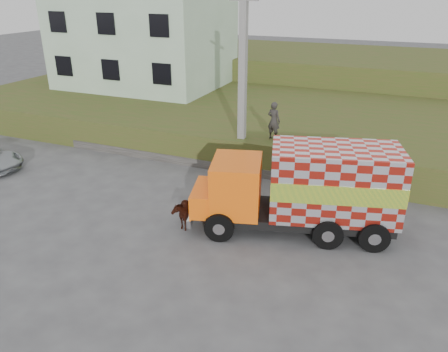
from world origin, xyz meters
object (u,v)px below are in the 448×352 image
at_px(cargo_truck, 305,189).
at_px(cow, 181,211).
at_px(pedestrian, 274,121).
at_px(utility_pole, 243,80).

height_order(cargo_truck, cow, cargo_truck).
height_order(cargo_truck, pedestrian, pedestrian).
bearing_deg(cow, pedestrian, 51.86).
distance_m(utility_pole, pedestrian, 2.23).
xyz_separation_m(cargo_truck, pedestrian, (-2.51, 4.64, 0.78)).
bearing_deg(utility_pole, pedestrian, 16.91).
bearing_deg(pedestrian, cow, 92.85).
distance_m(utility_pole, cow, 6.58).
relative_size(cargo_truck, cow, 5.58).
bearing_deg(cow, utility_pole, 64.25).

